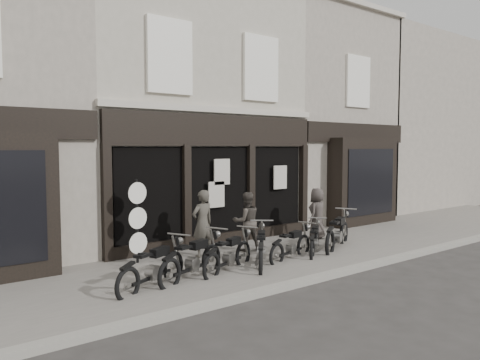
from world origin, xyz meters
TOP-DOWN VIEW (x-y plane):
  - ground_plane at (0.00, 0.00)m, footprint 90.00×90.00m
  - pavement at (0.00, 0.90)m, footprint 30.00×4.20m
  - kerb at (0.00, -1.25)m, footprint 30.00×0.25m
  - central_building at (0.00, 5.95)m, footprint 7.30×6.22m
  - neighbour_right at (6.35, 5.90)m, footprint 5.60×6.73m
  - filler_right at (14.50, 6.00)m, footprint 11.00×6.00m
  - motorcycle_0 at (-3.53, 0.31)m, footprint 2.04×1.21m
  - motorcycle_1 at (-2.54, 0.36)m, footprint 2.13×1.14m
  - motorcycle_2 at (-1.53, 0.39)m, footprint 1.98×1.10m
  - motorcycle_3 at (-0.59, 0.33)m, footprint 1.66×1.82m
  - motorcycle_4 at (0.43, 0.34)m, footprint 1.92×0.81m
  - motorcycle_5 at (1.39, 0.43)m, footprint 1.68×1.41m
  - motorcycle_6 at (2.35, 0.44)m, footprint 2.18×1.35m
  - man_left at (-1.33, 1.81)m, footprint 0.67×0.47m
  - man_centre at (0.05, 1.71)m, footprint 0.93×0.82m
  - man_right at (2.81, 1.65)m, footprint 0.90×0.74m
  - advert_sign_post at (-2.94, 2.25)m, footprint 0.53×0.34m

SIDE VIEW (x-z plane):
  - ground_plane at x=0.00m, z-range 0.00..0.00m
  - pavement at x=0.00m, z-range 0.00..0.12m
  - kerb at x=0.00m, z-range 0.00..0.13m
  - motorcycle_4 at x=0.43m, z-range -0.10..0.85m
  - motorcycle_5 at x=1.39m, z-range -0.10..0.85m
  - motorcycle_2 at x=-1.53m, z-range -0.10..0.90m
  - motorcycle_0 at x=-3.53m, z-range -0.11..0.94m
  - motorcycle_3 at x=-0.59m, z-range -0.11..0.95m
  - motorcycle_1 at x=-2.54m, z-range -0.11..0.97m
  - motorcycle_6 at x=2.35m, z-range -0.12..1.01m
  - man_right at x=2.81m, z-range 0.12..1.70m
  - man_centre at x=0.05m, z-range 0.12..1.74m
  - man_left at x=-1.33m, z-range 0.12..1.87m
  - advert_sign_post at x=-2.94m, z-range -0.03..2.16m
  - neighbour_right at x=6.35m, z-range -0.13..8.21m
  - central_building at x=0.00m, z-range -0.09..8.25m
  - filler_right at x=14.50m, z-range 0.00..8.20m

